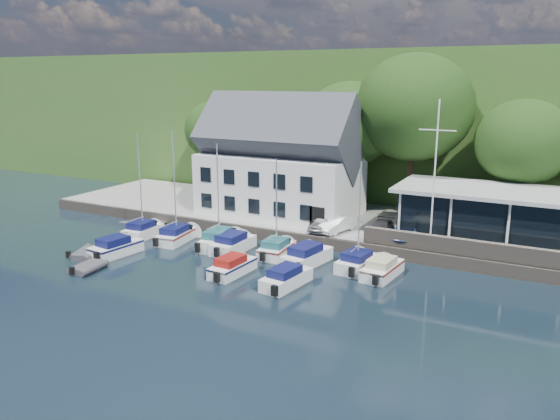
# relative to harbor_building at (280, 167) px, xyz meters

# --- Properties ---
(ground) EXTENTS (180.00, 180.00, 0.00)m
(ground) POSITION_rel_harbor_building_xyz_m (7.00, -16.50, -5.35)
(ground) COLOR black
(ground) RESTS_ON ground
(quay) EXTENTS (60.00, 13.00, 1.00)m
(quay) POSITION_rel_harbor_building_xyz_m (7.00, 1.00, -4.85)
(quay) COLOR gray
(quay) RESTS_ON ground
(quay_face) EXTENTS (60.00, 0.30, 1.00)m
(quay_face) POSITION_rel_harbor_building_xyz_m (7.00, -5.50, -4.85)
(quay_face) COLOR #62584E
(quay_face) RESTS_ON ground
(hillside) EXTENTS (160.00, 75.00, 16.00)m
(hillside) POSITION_rel_harbor_building_xyz_m (7.00, 45.50, 2.65)
(hillside) COLOR #335A21
(hillside) RESTS_ON ground
(field_patch) EXTENTS (50.00, 30.00, 0.30)m
(field_patch) POSITION_rel_harbor_building_xyz_m (15.00, 53.50, 10.80)
(field_patch) COLOR #525E2F
(field_patch) RESTS_ON hillside
(harbor_building) EXTENTS (14.40, 8.20, 8.70)m
(harbor_building) POSITION_rel_harbor_building_xyz_m (0.00, 0.00, 0.00)
(harbor_building) COLOR white
(harbor_building) RESTS_ON quay
(club_pavilion) EXTENTS (13.20, 7.20, 4.10)m
(club_pavilion) POSITION_rel_harbor_building_xyz_m (18.00, -0.50, -2.30)
(club_pavilion) COLOR black
(club_pavilion) RESTS_ON quay
(seawall) EXTENTS (18.00, 0.50, 1.20)m
(seawall) POSITION_rel_harbor_building_xyz_m (19.00, -5.10, -3.75)
(seawall) COLOR #62584E
(seawall) RESTS_ON quay
(gangway) EXTENTS (1.20, 6.00, 1.40)m
(gangway) POSITION_rel_harbor_building_xyz_m (-9.50, -7.50, -5.35)
(gangway) COLOR silver
(gangway) RESTS_ON ground
(car_silver) EXTENTS (1.60, 3.82, 1.29)m
(car_silver) POSITION_rel_harbor_building_xyz_m (5.93, -3.62, -3.70)
(car_silver) COLOR #A9A8AD
(car_silver) RESTS_ON quay
(car_white) EXTENTS (2.27, 4.04, 1.26)m
(car_white) POSITION_rel_harbor_building_xyz_m (7.12, -3.53, -3.72)
(car_white) COLOR silver
(car_white) RESTS_ON quay
(car_dgrey) EXTENTS (1.97, 4.23, 1.19)m
(car_dgrey) POSITION_rel_harbor_building_xyz_m (10.68, -3.24, -3.75)
(car_dgrey) COLOR #2F2E33
(car_dgrey) RESTS_ON quay
(car_blue) EXTENTS (1.84, 4.13, 1.38)m
(car_blue) POSITION_rel_harbor_building_xyz_m (12.76, -3.14, -3.66)
(car_blue) COLOR navy
(car_blue) RESTS_ON quay
(flagpole) EXTENTS (2.61, 0.20, 10.86)m
(flagpole) POSITION_rel_harbor_building_xyz_m (14.80, -4.31, 1.08)
(flagpole) COLOR white
(flagpole) RESTS_ON quay
(tree_0) EXTENTS (7.33, 7.33, 10.01)m
(tree_0) POSITION_rel_harbor_building_xyz_m (-10.51, 5.68, 0.66)
(tree_0) COLOR black
(tree_0) RESTS_ON quay
(tree_1) EXTENTS (6.64, 6.64, 9.08)m
(tree_1) POSITION_rel_harbor_building_xyz_m (-4.71, 5.08, 0.19)
(tree_1) COLOR black
(tree_1) RESTS_ON quay
(tree_2) EXTENTS (8.80, 8.80, 12.02)m
(tree_2) POSITION_rel_harbor_building_xyz_m (4.78, 4.83, 1.66)
(tree_2) COLOR black
(tree_2) RESTS_ON quay
(tree_3) EXTENTS (10.60, 10.60, 14.49)m
(tree_3) POSITION_rel_harbor_building_xyz_m (10.69, 5.18, 2.89)
(tree_3) COLOR black
(tree_3) RESTS_ON quay
(tree_4) EXTENTS (7.82, 7.82, 10.68)m
(tree_4) POSITION_rel_harbor_building_xyz_m (19.87, 4.91, 0.99)
(tree_4) COLOR black
(tree_4) RESTS_ON quay
(boat_r1_0) EXTENTS (2.36, 5.44, 8.69)m
(boat_r1_0) POSITION_rel_harbor_building_xyz_m (-8.33, -9.48, -1.00)
(boat_r1_0) COLOR white
(boat_r1_0) RESTS_ON ground
(boat_r1_1) EXTENTS (2.81, 6.33, 8.48)m
(boat_r1_1) POSITION_rel_harbor_building_xyz_m (-4.94, -9.21, -1.11)
(boat_r1_1) COLOR white
(boat_r1_1) RESTS_ON ground
(boat_r1_2) EXTENTS (3.01, 6.65, 9.40)m
(boat_r1_2) POSITION_rel_harbor_building_xyz_m (-0.91, -8.88, -0.65)
(boat_r1_2) COLOR white
(boat_r1_2) RESTS_ON ground
(boat_r1_3) EXTENTS (2.15, 6.09, 1.50)m
(boat_r1_3) POSITION_rel_harbor_building_xyz_m (0.60, -9.23, -4.60)
(boat_r1_3) COLOR white
(boat_r1_3) RESTS_ON ground
(boat_r1_4) EXTENTS (2.30, 5.31, 8.49)m
(boat_r1_4) POSITION_rel_harbor_building_xyz_m (4.23, -8.74, -1.11)
(boat_r1_4) COLOR white
(boat_r1_4) RESTS_ON ground
(boat_r1_5) EXTENTS (3.03, 6.71, 1.56)m
(boat_r1_5) POSITION_rel_harbor_building_xyz_m (7.09, -9.42, -4.57)
(boat_r1_5) COLOR white
(boat_r1_5) RESTS_ON ground
(boat_r1_6) EXTENTS (2.75, 5.58, 8.73)m
(boat_r1_6) POSITION_rel_harbor_building_xyz_m (10.79, -8.81, -0.99)
(boat_r1_6) COLOR white
(boat_r1_6) RESTS_ON ground
(boat_r1_7) EXTENTS (2.45, 5.88, 1.40)m
(boat_r1_7) POSITION_rel_harbor_building_xyz_m (12.73, -9.28, -4.65)
(boat_r1_7) COLOR white
(boat_r1_7) RESTS_ON ground
(boat_r2_0) EXTENTS (2.67, 6.14, 1.48)m
(boat_r2_0) POSITION_rel_harbor_building_xyz_m (-6.86, -14.23, -4.61)
(boat_r2_0) COLOR white
(boat_r2_0) RESTS_ON ground
(boat_r2_2) EXTENTS (2.06, 5.75, 1.37)m
(boat_r2_2) POSITION_rel_harbor_building_xyz_m (3.38, -13.67, -4.67)
(boat_r2_2) COLOR white
(boat_r2_2) RESTS_ON ground
(boat_r2_3) EXTENTS (2.55, 6.05, 1.40)m
(boat_r2_3) POSITION_rel_harbor_building_xyz_m (7.69, -13.89, -4.65)
(boat_r2_3) COLOR white
(boat_r2_3) RESTS_ON ground
(dinghy_0) EXTENTS (2.84, 3.52, 0.71)m
(dinghy_0) POSITION_rel_harbor_building_xyz_m (-8.56, -15.54, -4.99)
(dinghy_0) COLOR #3D3D42
(dinghy_0) RESTS_ON ground
(dinghy_1) EXTENTS (1.97, 3.00, 0.66)m
(dinghy_1) POSITION_rel_harbor_building_xyz_m (-6.08, -17.80, -5.02)
(dinghy_1) COLOR #3D3D42
(dinghy_1) RESTS_ON ground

